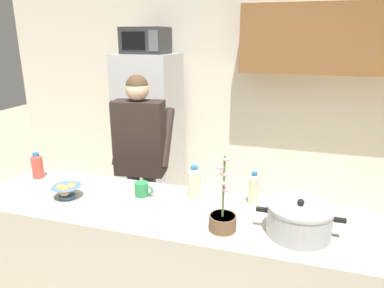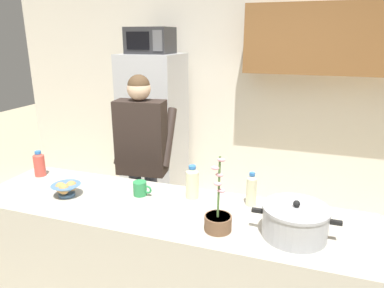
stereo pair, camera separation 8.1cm
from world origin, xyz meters
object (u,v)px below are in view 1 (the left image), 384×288
object	(u,v)px
bread_bowl	(67,191)
coffee_mug	(142,189)
bottle_mid_counter	(194,182)
refrigerator	(150,130)
bottle_far_corner	(254,189)
potted_orchid	(223,219)
cooking_pot	(299,220)
person_near_pot	(140,148)
bottle_near_edge	(37,165)
microwave	(146,40)

from	to	relation	value
bread_bowl	coffee_mug	bearing A→B (deg)	20.64
bottle_mid_counter	coffee_mug	bearing A→B (deg)	-167.05
refrigerator	coffee_mug	distance (m)	1.88
refrigerator	bottle_far_corner	distance (m)	2.18
refrigerator	bread_bowl	world-z (taller)	refrigerator
bread_bowl	potted_orchid	size ratio (longest dim) A/B	0.45
refrigerator	cooking_pot	distance (m)	2.58
bottle_mid_counter	bread_bowl	bearing A→B (deg)	-162.56
person_near_pot	bottle_mid_counter	world-z (taller)	person_near_pot
person_near_pot	coffee_mug	world-z (taller)	person_near_pot
cooking_pot	bottle_near_edge	distance (m)	1.89
microwave	coffee_mug	size ratio (longest dim) A/B	3.66
microwave	coffee_mug	bearing A→B (deg)	-67.66
bottle_near_edge	bottle_mid_counter	bearing A→B (deg)	0.65
bottle_near_edge	potted_orchid	bearing A→B (deg)	-12.38
coffee_mug	bread_bowl	world-z (taller)	bread_bowl
bread_bowl	bottle_near_edge	world-z (taller)	bottle_near_edge
bottle_near_edge	bottle_mid_counter	world-z (taller)	bottle_mid_counter
bottle_near_edge	bottle_far_corner	distance (m)	1.60
refrigerator	bread_bowl	bearing A→B (deg)	-82.59
bottle_near_edge	bottle_far_corner	xyz separation A→B (m)	(1.60, 0.03, 0.01)
person_near_pot	coffee_mug	distance (m)	0.72
coffee_mug	potted_orchid	size ratio (longest dim) A/B	0.31
refrigerator	microwave	world-z (taller)	microwave
coffee_mug	bottle_far_corner	world-z (taller)	bottle_far_corner
microwave	bottle_near_edge	bearing A→B (deg)	-95.92
coffee_mug	bottle_mid_counter	bearing A→B (deg)	12.95
refrigerator	bottle_mid_counter	world-z (taller)	refrigerator
person_near_pot	coffee_mug	xyz separation A→B (m)	(0.31, -0.65, -0.06)
person_near_pot	bottle_far_corner	xyz separation A→B (m)	(1.03, -0.56, 0.00)
microwave	person_near_pot	world-z (taller)	microwave
bottle_mid_counter	potted_orchid	size ratio (longest dim) A/B	0.53
person_near_pot	bread_bowl	world-z (taller)	person_near_pot
person_near_pot	bottle_mid_counter	xyz separation A→B (m)	(0.65, -0.57, 0.00)
bottle_mid_counter	bottle_far_corner	bearing A→B (deg)	2.68
microwave	bottle_mid_counter	size ratio (longest dim) A/B	2.15
bottle_near_edge	potted_orchid	distance (m)	1.52
microwave	bottle_far_corner	xyz separation A→B (m)	(1.43, -1.62, -0.87)
bread_bowl	bottle_mid_counter	xyz separation A→B (m)	(0.80, 0.25, 0.06)
refrigerator	potted_orchid	size ratio (longest dim) A/B	4.13
bread_bowl	potted_orchid	world-z (taller)	potted_orchid
cooking_pot	potted_orchid	size ratio (longest dim) A/B	1.08
bread_bowl	bottle_far_corner	distance (m)	1.21
microwave	coffee_mug	world-z (taller)	microwave
refrigerator	microwave	distance (m)	1.02
person_near_pot	bread_bowl	xyz separation A→B (m)	(-0.14, -0.82, -0.05)
coffee_mug	bottle_mid_counter	distance (m)	0.35
person_near_pot	bottle_near_edge	world-z (taller)	person_near_pot
refrigerator	bottle_far_corner	bearing A→B (deg)	-49.05
refrigerator	person_near_pot	bearing A→B (deg)	-70.15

